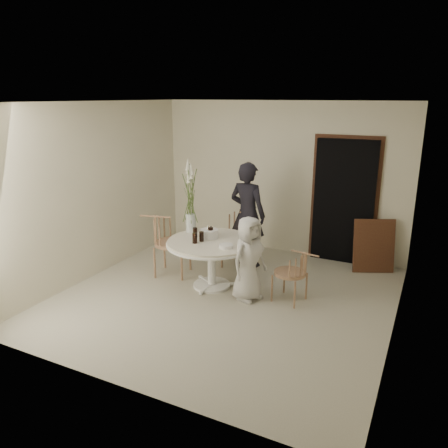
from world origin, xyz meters
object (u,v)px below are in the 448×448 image
at_px(chair_far, 243,229).
at_px(chair_left, 164,236).
at_px(girl, 247,215).
at_px(table, 212,248).
at_px(birthday_cake, 209,234).
at_px(flower_vase, 190,198).
at_px(boy, 249,259).
at_px(chair_right, 297,269).

height_order(chair_far, chair_left, chair_left).
bearing_deg(chair_left, girl, -61.00).
bearing_deg(table, birthday_cake, 129.51).
relative_size(girl, flower_vase, 1.53).
relative_size(chair_left, flower_vase, 0.84).
height_order(chair_far, girl, girl).
bearing_deg(boy, chair_right, -54.26).
xyz_separation_m(table, flower_vase, (-0.49, 0.25, 0.66)).
relative_size(chair_far, flower_vase, 0.83).
distance_m(chair_far, chair_left, 1.35).
height_order(girl, birthday_cake, girl).
distance_m(chair_left, girl, 1.42).
xyz_separation_m(chair_right, chair_left, (-2.22, 0.07, 0.13)).
distance_m(birthday_cake, flower_vase, 0.64).
bearing_deg(boy, chair_left, 100.59).
bearing_deg(flower_vase, table, -26.88).
bearing_deg(chair_far, chair_right, -39.44).
bearing_deg(chair_far, birthday_cake, -96.83).
bearing_deg(chair_right, birthday_cake, -82.59).
relative_size(chair_right, girl, 0.44).
relative_size(table, girl, 0.76).
height_order(table, birthday_cake, birthday_cake).
relative_size(boy, flower_vase, 1.05).
bearing_deg(table, chair_right, 1.93).
height_order(chair_far, birthday_cake, chair_far).
bearing_deg(girl, birthday_cake, 85.05).
relative_size(table, chair_right, 1.73).
height_order(table, girl, girl).
bearing_deg(boy, table, 97.92).
bearing_deg(chair_right, flower_vase, -86.35).
bearing_deg(chair_left, chair_right, -105.36).
height_order(chair_far, chair_right, chair_far).
xyz_separation_m(boy, birthday_cake, (-0.75, 0.25, 0.19)).
bearing_deg(birthday_cake, girl, 77.70).
relative_size(chair_far, girl, 0.54).
bearing_deg(girl, chair_left, 49.79).
xyz_separation_m(chair_left, flower_vase, (0.43, 0.13, 0.65)).
xyz_separation_m(girl, flower_vase, (-0.61, -0.81, 0.40)).
relative_size(chair_left, girl, 0.55).
height_order(chair_far, boy, boy).
height_order(chair_left, birthday_cake, chair_left).
distance_m(chair_right, girl, 1.61).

